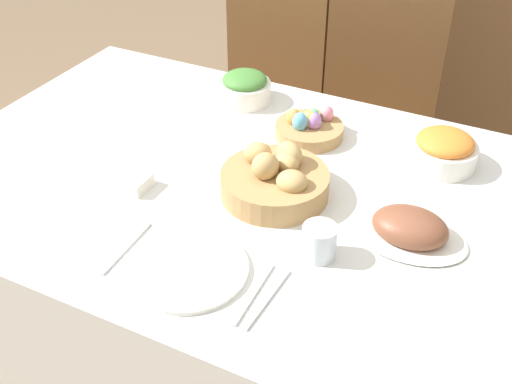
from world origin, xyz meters
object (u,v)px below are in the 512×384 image
fork (126,248)px  spoon (268,299)px  chair_far_left (260,90)px  knife (254,294)px  sideboard (426,56)px  egg_basket (310,127)px  butter_dish (126,180)px  green_salad_bowl (245,88)px  dinner_plate (187,269)px  bread_basket (276,179)px  chair_far_center (370,115)px  drinking_cup (319,242)px  carrot_bowl (444,150)px  ham_platter (410,229)px

fork → spoon: bearing=-2.2°
chair_far_left → knife: size_ratio=5.62×
sideboard → egg_basket: sideboard is taller
knife → butter_dish: 0.47m
fork → spoon: same height
green_salad_bowl → dinner_plate: 0.73m
bread_basket → fork: 0.37m
chair_far_left → egg_basket: chair_far_left is taller
chair_far_center → drinking_cup: 1.09m
dinner_plate → knife: bearing=0.0°
chair_far_left → bread_basket: size_ratio=3.99×
fork → butter_dish: butter_dish is taller
sideboard → green_salad_bowl: sideboard is taller
carrot_bowl → butter_dish: size_ratio=1.44×
carrot_bowl → spoon: (-0.18, -0.61, -0.04)m
dinner_plate → spoon: (0.18, 0.00, -0.00)m
chair_far_center → dinner_plate: chair_far_center is taller
knife → drinking_cup: size_ratio=2.41×
egg_basket → drinking_cup: egg_basket is taller
bread_basket → egg_basket: (-0.03, 0.28, -0.01)m
bread_basket → dinner_plate: (-0.05, -0.32, -0.04)m
green_salad_bowl → carrot_bowl: size_ratio=0.91×
dinner_plate → fork: size_ratio=1.39×
fork → chair_far_left: bearing=101.1°
fork → chair_far_center: bearing=80.2°
green_salad_bowl → spoon: green_salad_bowl is taller
bread_basket → butter_dish: bearing=-159.0°
butter_dish → spoon: bearing=-22.2°
drinking_cup → butter_dish: (-0.50, 0.03, -0.02)m
bread_basket → green_salad_bowl: bearing=126.2°
sideboard → ham_platter: 1.68m
ham_platter → sideboard: bearing=101.6°
chair_far_center → butter_dish: bearing=-110.1°
green_salad_bowl → butter_dish: 0.51m
bread_basket → carrot_bowl: bread_basket is taller
bread_basket → sideboard: bearing=90.3°
fork → spoon: size_ratio=1.00×
ham_platter → fork: size_ratio=1.41×
chair_far_center → carrot_bowl: chair_far_center is taller
dinner_plate → knife: size_ratio=1.39×
dinner_plate → drinking_cup: 0.27m
butter_dish → dinner_plate: bearing=-33.6°
chair_far_left → dinner_plate: bearing=-66.6°
butter_dish → chair_far_center: bearing=73.7°
green_salad_bowl → dinner_plate: size_ratio=0.61×
chair_far_center → dinner_plate: (-0.01, -1.20, 0.24)m
green_salad_bowl → butter_dish: (-0.05, -0.50, -0.03)m
drinking_cup → butter_dish: 0.50m
chair_far_left → ham_platter: 1.23m
egg_basket → bread_basket: bearing=-83.8°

